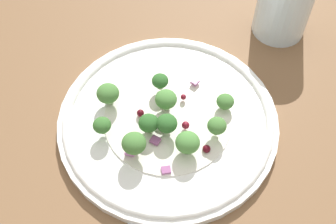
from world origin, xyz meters
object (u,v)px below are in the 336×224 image
object	(u,v)px
broccoli_floret_0	(167,124)
broccoli_floret_1	(225,102)
broccoli_floret_2	(102,125)
water_glass	(284,4)
plate	(168,120)

from	to	relation	value
broccoli_floret_0	broccoli_floret_1	world-z (taller)	broccoli_floret_0
broccoli_floret_2	water_glass	bearing A→B (deg)	126.09
broccoli_floret_1	broccoli_floret_2	distance (cm)	15.78
broccoli_floret_2	water_glass	distance (cm)	31.50
broccoli_floret_0	water_glass	size ratio (longest dim) A/B	0.27
broccoli_floret_1	water_glass	world-z (taller)	water_glass
plate	broccoli_floret_0	world-z (taller)	broccoli_floret_0
plate	broccoli_floret_2	xyz separation A→B (cm)	(2.02, -8.06, 2.40)
water_glass	broccoli_floret_2	bearing A→B (deg)	-53.91
broccoli_floret_0	water_glass	xyz separation A→B (cm)	(-18.67, 17.59, 1.49)
plate	broccoli_floret_0	xyz separation A→B (cm)	(2.16, -0.23, 2.50)
water_glass	broccoli_floret_1	bearing A→B (deg)	-33.39
plate	broccoli_floret_0	bearing A→B (deg)	-6.16
water_glass	plate	bearing A→B (deg)	-46.43
broccoli_floret_0	broccoli_floret_1	xyz separation A→B (cm)	(-3.48, 7.58, -0.71)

